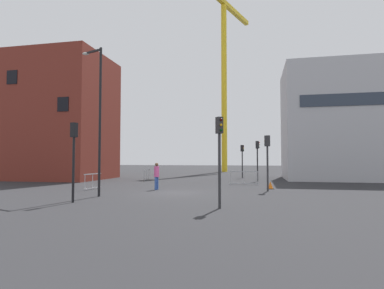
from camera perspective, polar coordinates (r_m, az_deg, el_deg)
ground at (r=19.36m, az=-3.17°, el=-8.77°), size 160.00×160.00×0.00m
brick_building at (r=35.11m, az=-22.34°, el=4.49°), size 8.93×8.16×12.59m
office_block at (r=35.17m, az=27.63°, el=3.51°), size 13.78×8.07×11.29m
construction_crane at (r=53.13m, az=5.94°, el=14.65°), size 6.31×14.25×28.30m
streetlamp_tall at (r=18.39m, az=-16.71°, el=5.95°), size 1.46×0.60×8.33m
traffic_light_far at (r=13.26m, az=5.02°, el=-0.38°), size 0.35×0.39×3.85m
traffic_light_island at (r=29.55m, az=11.82°, el=-1.71°), size 0.39×0.28×3.72m
traffic_light_crosswalk at (r=34.27m, az=9.14°, el=-2.01°), size 0.39×0.34×3.56m
traffic_light_near at (r=20.74m, az=13.55°, el=-1.57°), size 0.38×0.36×3.58m
traffic_light_verge at (r=15.99m, az=-20.71°, el=-0.68°), size 0.29×0.39×3.81m
pedestrian_walking at (r=21.24m, az=-6.47°, el=-5.34°), size 0.34×0.34×1.81m
safety_barrier_mid_span at (r=22.36m, az=-17.64°, el=-6.38°), size 0.25×1.84×1.08m
safety_barrier_front at (r=25.56m, az=9.45°, el=-5.97°), size 2.34×0.13×1.08m
safety_barrier_rear at (r=30.72m, az=-8.25°, el=-5.41°), size 0.35×2.33×1.08m
traffic_cone_by_barrier at (r=22.39m, az=14.07°, el=-7.25°), size 0.51×0.51×0.51m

